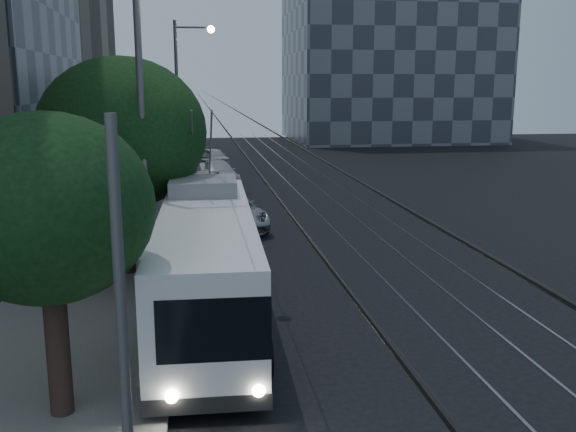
{
  "coord_description": "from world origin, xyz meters",
  "views": [
    {
      "loc": [
        -4.39,
        -17.58,
        6.32
      ],
      "look_at": [
        -1.27,
        3.31,
        1.97
      ],
      "focal_mm": 40.0,
      "sensor_mm": 36.0,
      "label": 1
    }
  ],
  "objects_px": {
    "streetlamp_near": "(155,107)",
    "streetlamp_far": "(184,89)",
    "trolleybus": "(207,262)",
    "car_white_a": "(204,184)",
    "car_white_d": "(214,157)",
    "car_white_c": "(210,173)",
    "car_white_b": "(218,173)",
    "pickup_silver": "(230,211)"
  },
  "relations": [
    {
      "from": "car_white_a",
      "to": "car_white_d",
      "type": "distance_m",
      "value": 15.14
    },
    {
      "from": "trolleybus",
      "to": "car_white_d",
      "type": "distance_m",
      "value": 34.37
    },
    {
      "from": "pickup_silver",
      "to": "car_white_a",
      "type": "xyz_separation_m",
      "value": [
        -0.97,
        8.05,
        0.01
      ]
    },
    {
      "from": "pickup_silver",
      "to": "streetlamp_near",
      "type": "distance_m",
      "value": 10.74
    },
    {
      "from": "trolleybus",
      "to": "pickup_silver",
      "type": "bearing_deg",
      "value": 85.06
    },
    {
      "from": "car_white_c",
      "to": "car_white_d",
      "type": "distance_m",
      "value": 9.14
    },
    {
      "from": "car_white_a",
      "to": "car_white_d",
      "type": "height_order",
      "value": "car_white_a"
    },
    {
      "from": "trolleybus",
      "to": "streetlamp_far",
      "type": "height_order",
      "value": "streetlamp_far"
    },
    {
      "from": "car_white_b",
      "to": "pickup_silver",
      "type": "bearing_deg",
      "value": -99.64
    },
    {
      "from": "trolleybus",
      "to": "car_white_b",
      "type": "height_order",
      "value": "trolleybus"
    },
    {
      "from": "car_white_a",
      "to": "streetlamp_near",
      "type": "relative_size",
      "value": 0.49
    },
    {
      "from": "car_white_c",
      "to": "car_white_d",
      "type": "bearing_deg",
      "value": 79.91
    },
    {
      "from": "trolleybus",
      "to": "streetlamp_near",
      "type": "bearing_deg",
      "value": 124.75
    },
    {
      "from": "car_white_c",
      "to": "streetlamp_near",
      "type": "bearing_deg",
      "value": -101.26
    },
    {
      "from": "trolleybus",
      "to": "car_white_b",
      "type": "relative_size",
      "value": 2.37
    },
    {
      "from": "car_white_a",
      "to": "car_white_d",
      "type": "bearing_deg",
      "value": 99.66
    },
    {
      "from": "pickup_silver",
      "to": "car_white_b",
      "type": "bearing_deg",
      "value": 78.73
    },
    {
      "from": "car_white_a",
      "to": "streetlamp_far",
      "type": "distance_m",
      "value": 6.38
    },
    {
      "from": "pickup_silver",
      "to": "car_white_b",
      "type": "height_order",
      "value": "pickup_silver"
    },
    {
      "from": "pickup_silver",
      "to": "streetlamp_near",
      "type": "relative_size",
      "value": 0.59
    },
    {
      "from": "pickup_silver",
      "to": "car_white_c",
      "type": "distance_m",
      "value": 14.04
    },
    {
      "from": "car_white_c",
      "to": "streetlamp_near",
      "type": "relative_size",
      "value": 0.4
    },
    {
      "from": "streetlamp_near",
      "to": "streetlamp_far",
      "type": "xyz_separation_m",
      "value": [
        0.61,
        20.74,
        0.34
      ]
    },
    {
      "from": "streetlamp_far",
      "to": "car_white_b",
      "type": "bearing_deg",
      "value": 37.75
    },
    {
      "from": "car_white_a",
      "to": "streetlamp_far",
      "type": "bearing_deg",
      "value": 119.79
    },
    {
      "from": "car_white_b",
      "to": "car_white_a",
      "type": "bearing_deg",
      "value": -110.75
    },
    {
      "from": "car_white_d",
      "to": "streetlamp_near",
      "type": "bearing_deg",
      "value": -112.57
    },
    {
      "from": "car_white_b",
      "to": "car_white_d",
      "type": "xyz_separation_m",
      "value": [
        0.08,
        10.06,
        -0.06
      ]
    },
    {
      "from": "trolleybus",
      "to": "car_white_c",
      "type": "distance_m",
      "value": 25.24
    },
    {
      "from": "pickup_silver",
      "to": "car_white_a",
      "type": "relative_size",
      "value": 1.2
    },
    {
      "from": "pickup_silver",
      "to": "car_white_a",
      "type": "distance_m",
      "value": 8.11
    },
    {
      "from": "pickup_silver",
      "to": "streetlamp_near",
      "type": "xyz_separation_m",
      "value": [
        -2.58,
        -9.2,
        4.91
      ]
    },
    {
      "from": "streetlamp_near",
      "to": "trolleybus",
      "type": "bearing_deg",
      "value": -56.87
    },
    {
      "from": "trolleybus",
      "to": "streetlamp_far",
      "type": "xyz_separation_m",
      "value": [
        -0.69,
        22.72,
        4.41
      ]
    },
    {
      "from": "trolleybus",
      "to": "car_white_d",
      "type": "bearing_deg",
      "value": 89.28
    },
    {
      "from": "car_white_a",
      "to": "pickup_silver",
      "type": "bearing_deg",
      "value": -69.35
    },
    {
      "from": "trolleybus",
      "to": "streetlamp_near",
      "type": "height_order",
      "value": "streetlamp_near"
    },
    {
      "from": "car_white_c",
      "to": "car_white_a",
      "type": "bearing_deg",
      "value": -100.57
    },
    {
      "from": "car_white_a",
      "to": "car_white_c",
      "type": "bearing_deg",
      "value": 99.37
    },
    {
      "from": "trolleybus",
      "to": "car_white_a",
      "type": "distance_m",
      "value": 19.25
    },
    {
      "from": "trolleybus",
      "to": "streetlamp_far",
      "type": "distance_m",
      "value": 23.16
    },
    {
      "from": "pickup_silver",
      "to": "trolleybus",
      "type": "bearing_deg",
      "value": -107.68
    }
  ]
}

